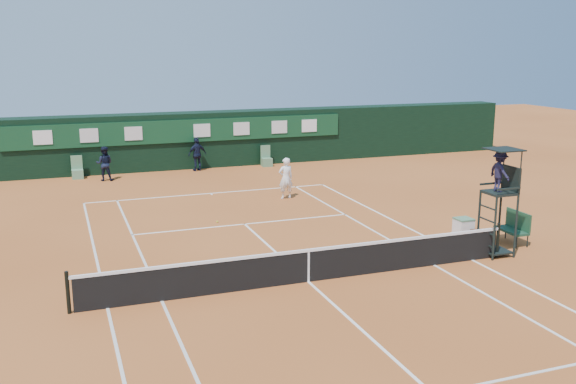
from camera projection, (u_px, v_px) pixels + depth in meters
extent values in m
plane|color=#BB622C|center=(308.00, 282.00, 18.08)|extent=(90.00, 90.00, 0.00)
cube|color=white|center=(211.00, 193.00, 28.96)|extent=(11.05, 0.08, 0.01)
cube|color=white|center=(472.00, 260.00, 19.91)|extent=(0.08, 23.85, 0.01)
cube|color=silver|center=(108.00, 308.00, 16.24)|extent=(0.08, 23.85, 0.01)
cube|color=white|center=(434.00, 265.00, 19.45)|extent=(0.08, 23.85, 0.01)
cube|color=silver|center=(162.00, 301.00, 16.70)|extent=(0.08, 23.85, 0.01)
cube|color=white|center=(245.00, 224.00, 23.94)|extent=(8.31, 0.08, 0.01)
cube|color=white|center=(308.00, 282.00, 18.08)|extent=(0.08, 12.88, 0.01)
cube|color=white|center=(211.00, 194.00, 28.83)|extent=(0.08, 0.30, 0.01)
cube|color=black|center=(308.00, 267.00, 17.98)|extent=(12.60, 0.04, 0.90)
cube|color=white|center=(308.00, 250.00, 17.87)|extent=(12.80, 0.06, 0.08)
cube|color=white|center=(308.00, 266.00, 17.98)|extent=(0.06, 0.05, 0.92)
cylinder|color=black|center=(498.00, 240.00, 20.10)|extent=(0.10, 0.10, 1.10)
cylinder|color=black|center=(68.00, 293.00, 15.82)|extent=(0.10, 0.10, 1.10)
cube|color=black|center=(181.00, 140.00, 34.92)|extent=(40.00, 1.50, 3.00)
cube|color=#103D21|center=(183.00, 131.00, 34.05)|extent=(18.00, 0.10, 1.20)
cube|color=white|center=(43.00, 138.00, 31.64)|extent=(0.90, 0.04, 0.70)
cube|color=silver|center=(89.00, 135.00, 32.38)|extent=(0.90, 0.04, 0.70)
cube|color=silver|center=(133.00, 133.00, 33.12)|extent=(0.90, 0.04, 0.70)
cube|color=silver|center=(202.00, 130.00, 34.32)|extent=(0.90, 0.04, 0.70)
cube|color=silver|center=(241.00, 129.00, 35.05)|extent=(0.90, 0.04, 0.70)
cube|color=silver|center=(279.00, 127.00, 35.79)|extent=(0.90, 0.04, 0.70)
cube|color=white|center=(309.00, 126.00, 36.39)|extent=(0.90, 0.04, 0.70)
cube|color=#5E8F68|center=(78.00, 174.00, 32.17)|extent=(0.55, 0.50, 0.46)
cube|color=#58875E|center=(77.00, 162.00, 32.25)|extent=(0.55, 0.06, 0.70)
cube|color=#57865E|center=(267.00, 162.00, 35.52)|extent=(0.55, 0.50, 0.46)
cube|color=#54815D|center=(265.00, 151.00, 35.59)|extent=(0.55, 0.06, 0.70)
cylinder|color=black|center=(495.00, 229.00, 19.68)|extent=(0.07, 0.07, 2.00)
cylinder|color=black|center=(479.00, 223.00, 20.41)|extent=(0.07, 0.07, 2.00)
cylinder|color=black|center=(516.00, 227.00, 19.95)|extent=(0.07, 0.07, 2.00)
cylinder|color=black|center=(499.00, 221.00, 20.68)|extent=(0.07, 0.07, 2.00)
cube|color=black|center=(499.00, 193.00, 19.95)|extent=(0.85, 0.85, 0.08)
cube|color=black|center=(511.00, 179.00, 19.99)|extent=(0.06, 0.85, 0.80)
cube|color=black|center=(509.00, 189.00, 19.52)|extent=(0.85, 0.05, 0.06)
cube|color=black|center=(491.00, 183.00, 20.29)|extent=(0.85, 0.05, 0.06)
cylinder|color=black|center=(521.00, 167.00, 19.53)|extent=(0.04, 0.04, 1.00)
cylinder|color=black|center=(504.00, 163.00, 20.26)|extent=(0.04, 0.04, 1.00)
cube|color=black|center=(504.00, 149.00, 19.67)|extent=(0.95, 0.95, 0.04)
cube|color=black|center=(495.00, 251.00, 20.37)|extent=(0.80, 0.80, 0.05)
cube|color=black|center=(485.00, 244.00, 20.18)|extent=(0.04, 0.80, 0.04)
cube|color=black|center=(486.00, 232.00, 20.09)|extent=(0.04, 0.80, 0.04)
cube|color=black|center=(487.00, 220.00, 20.00)|extent=(0.04, 0.80, 0.04)
cube|color=black|center=(488.00, 207.00, 19.91)|extent=(0.04, 0.80, 0.04)
imported|color=black|center=(500.00, 171.00, 19.78)|extent=(0.47, 0.82, 1.28)
cube|color=#193F2B|center=(511.00, 231.00, 21.52)|extent=(0.55, 1.20, 0.08)
cube|color=#1B4528|center=(518.00, 220.00, 21.53)|extent=(0.06, 1.20, 0.60)
cylinder|color=black|center=(516.00, 243.00, 21.00)|extent=(0.04, 0.04, 0.41)
cylinder|color=black|center=(527.00, 241.00, 21.14)|extent=(0.04, 0.04, 0.41)
cylinder|color=black|center=(495.00, 234.00, 22.00)|extent=(0.04, 0.04, 0.41)
cylinder|color=black|center=(506.00, 233.00, 22.15)|extent=(0.04, 0.04, 0.41)
cube|color=black|center=(482.00, 237.00, 21.77)|extent=(0.41, 0.89, 0.33)
cube|color=white|center=(463.00, 228.00, 22.39)|extent=(0.55, 0.55, 0.60)
cube|color=#54805C|center=(464.00, 219.00, 22.32)|extent=(0.57, 0.57, 0.05)
sphere|color=gold|center=(217.00, 222.00, 24.15)|extent=(0.08, 0.08, 0.08)
imported|color=white|center=(286.00, 178.00, 27.81)|extent=(0.68, 0.46, 1.81)
imported|color=black|center=(104.00, 164.00, 31.59)|extent=(0.96, 0.83, 1.71)
imported|color=black|center=(197.00, 154.00, 34.08)|extent=(1.12, 0.70, 1.78)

